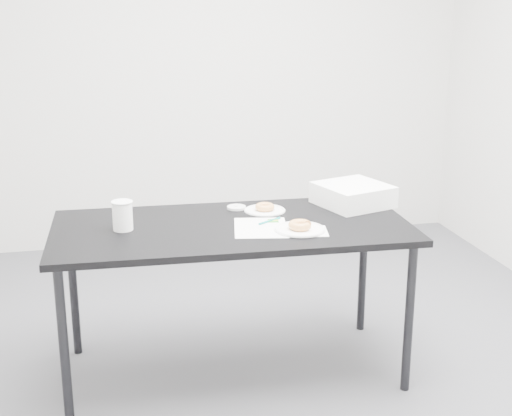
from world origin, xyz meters
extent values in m
plane|color=#525358|center=(0.00, 0.00, 0.00)|extent=(4.00, 4.00, 0.00)
cube|color=silver|center=(0.00, 2.00, 1.35)|extent=(4.00, 0.02, 2.70)
cube|color=black|center=(-0.16, -0.09, 0.77)|extent=(1.74, 0.86, 0.03)
cylinder|color=black|center=(-0.97, -0.41, 0.37)|extent=(0.04, 0.04, 0.75)
cylinder|color=black|center=(-0.95, 0.27, 0.37)|extent=(0.04, 0.04, 0.75)
cylinder|color=black|center=(0.62, -0.46, 0.37)|extent=(0.04, 0.04, 0.75)
cylinder|color=black|center=(0.64, 0.22, 0.37)|extent=(0.04, 0.04, 0.75)
cube|color=white|center=(-0.04, -0.17, 0.78)|extent=(0.30, 0.35, 0.00)
cube|color=green|center=(0.04, -0.09, 0.79)|extent=(0.06, 0.06, 0.00)
cylinder|color=#0B7C7A|center=(0.02, -0.10, 0.79)|extent=(0.13, 0.09, 0.01)
cube|color=white|center=(0.17, -0.28, 0.78)|extent=(0.19, 0.19, 0.00)
cylinder|color=white|center=(0.13, -0.26, 0.79)|extent=(0.24, 0.24, 0.01)
torus|color=#D98A45|center=(0.13, -0.26, 0.81)|extent=(0.14, 0.14, 0.04)
cylinder|color=white|center=(0.04, 0.10, 0.78)|extent=(0.21, 0.21, 0.01)
torus|color=#D98A45|center=(0.04, 0.10, 0.80)|extent=(0.13, 0.13, 0.03)
cylinder|color=white|center=(-0.68, -0.06, 0.85)|extent=(0.09, 0.09, 0.14)
cylinder|color=silver|center=(-0.09, 0.17, 0.79)|extent=(0.10, 0.10, 0.01)
cube|color=white|center=(0.52, 0.11, 0.84)|extent=(0.42, 0.42, 0.11)
camera|label=1|loc=(-0.75, -3.31, 1.83)|focal=50.00mm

